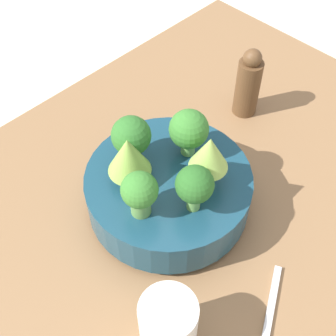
{
  "coord_description": "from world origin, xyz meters",
  "views": [
    {
      "loc": [
        -0.31,
        -0.3,
        0.67
      ],
      "look_at": [
        -0.01,
        0.0,
        0.15
      ],
      "focal_mm": 50.0,
      "sensor_mm": 36.0,
      "label": 1
    }
  ],
  "objects_px": {
    "pepper_mill": "(248,84)",
    "fork": "(267,326)",
    "bowl": "(168,190)",
    "cup": "(168,326)"
  },
  "relations": [
    {
      "from": "bowl",
      "to": "pepper_mill",
      "type": "xyz_separation_m",
      "value": [
        0.26,
        0.05,
        0.02
      ]
    },
    {
      "from": "bowl",
      "to": "cup",
      "type": "bearing_deg",
      "value": -135.16
    },
    {
      "from": "cup",
      "to": "fork",
      "type": "relative_size",
      "value": 0.62
    },
    {
      "from": "cup",
      "to": "fork",
      "type": "bearing_deg",
      "value": -37.19
    },
    {
      "from": "cup",
      "to": "pepper_mill",
      "type": "bearing_deg",
      "value": 26.51
    },
    {
      "from": "bowl",
      "to": "cup",
      "type": "distance_m",
      "value": 0.22
    },
    {
      "from": "pepper_mill",
      "to": "fork",
      "type": "xyz_separation_m",
      "value": [
        -0.31,
        -0.29,
        -0.06
      ]
    },
    {
      "from": "bowl",
      "to": "pepper_mill",
      "type": "distance_m",
      "value": 0.27
    },
    {
      "from": "bowl",
      "to": "fork",
      "type": "relative_size",
      "value": 1.52
    },
    {
      "from": "pepper_mill",
      "to": "fork",
      "type": "bearing_deg",
      "value": -136.81
    }
  ]
}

